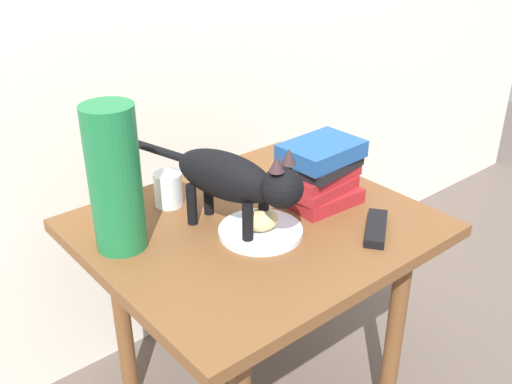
{
  "coord_description": "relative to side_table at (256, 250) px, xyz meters",
  "views": [
    {
      "loc": [
        -0.77,
        -0.92,
        1.28
      ],
      "look_at": [
        0.0,
        0.0,
        0.66
      ],
      "focal_mm": 41.48,
      "sensor_mm": 36.0,
      "label": 1
    }
  ],
  "objects": [
    {
      "name": "book_stack",
      "position": [
        0.19,
        -0.02,
        0.16
      ],
      "size": [
        0.2,
        0.16,
        0.16
      ],
      "color": "maroon",
      "rests_on": "side_table"
    },
    {
      "name": "green_vase",
      "position": [
        -0.29,
        0.11,
        0.24
      ],
      "size": [
        0.11,
        0.11,
        0.32
      ],
      "primitive_type": "cylinder",
      "color": "#196B38",
      "rests_on": "side_table"
    },
    {
      "name": "candle_jar",
      "position": [
        -0.11,
        0.21,
        0.12
      ],
      "size": [
        0.07,
        0.07,
        0.08
      ],
      "color": "silver",
      "rests_on": "side_table"
    },
    {
      "name": "plate",
      "position": [
        -0.03,
        -0.05,
        0.09
      ],
      "size": [
        0.19,
        0.19,
        0.01
      ],
      "primitive_type": "cylinder",
      "color": "silver",
      "rests_on": "side_table"
    },
    {
      "name": "bread_roll",
      "position": [
        -0.03,
        -0.05,
        0.12
      ],
      "size": [
        0.09,
        0.07,
        0.05
      ],
      "primitive_type": "ellipsoid",
      "rotation": [
        0.0,
        0.0,
        2.96
      ],
      "color": "#E0BC7A",
      "rests_on": "plate"
    },
    {
      "name": "tv_remote",
      "position": [
        0.18,
        -0.21,
        0.09
      ],
      "size": [
        0.15,
        0.12,
        0.02
      ],
      "primitive_type": "cube",
      "rotation": [
        0.0,
        0.0,
        0.63
      ],
      "color": "black",
      "rests_on": "side_table"
    },
    {
      "name": "cat",
      "position": [
        -0.06,
        -0.0,
        0.21
      ],
      "size": [
        0.16,
        0.47,
        0.23
      ],
      "color": "black",
      "rests_on": "side_table"
    },
    {
      "name": "side_table",
      "position": [
        0.0,
        0.0,
        0.0
      ],
      "size": [
        0.76,
        0.67,
        0.58
      ],
      "color": "brown",
      "rests_on": "ground"
    }
  ]
}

